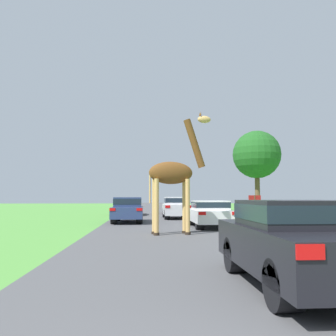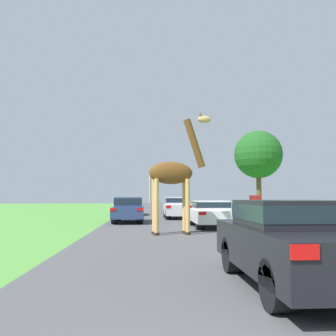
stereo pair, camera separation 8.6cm
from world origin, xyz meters
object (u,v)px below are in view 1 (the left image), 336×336
at_px(car_far_ahead, 128,206).
at_px(car_queue_right, 176,207).
at_px(giraffe_near_road, 174,175).
at_px(tree_left_edge, 257,155).
at_px(car_rear_follower, 128,209).
at_px(car_lead_maroon, 296,240).
at_px(sign_post, 255,204).
at_px(car_verge_right, 176,206).
at_px(car_queue_left, 210,213).

bearing_deg(car_far_ahead, car_queue_right, -54.31).
xyz_separation_m(giraffe_near_road, tree_left_edge, (10.61, 22.51, 3.57)).
bearing_deg(tree_left_edge, car_rear_follower, -129.05).
xyz_separation_m(car_lead_maroon, car_rear_follower, (-3.50, 15.10, 0.01)).
relative_size(car_queue_right, car_far_ahead, 0.98).
bearing_deg(car_far_ahead, giraffe_near_road, -80.44).
xyz_separation_m(car_far_ahead, tree_left_edge, (13.17, 7.32, 5.20)).
bearing_deg(car_lead_maroon, car_rear_follower, 103.05).
distance_m(car_lead_maroon, sign_post, 14.46).
bearing_deg(giraffe_near_road, car_far_ahead, -178.38).
bearing_deg(car_lead_maroon, car_verge_right, 89.35).
bearing_deg(car_far_ahead, car_rear_follower, -87.35).
distance_m(car_queue_left, car_far_ahead, 12.88).
height_order(car_lead_maroon, tree_left_edge, tree_left_edge).
xyz_separation_m(car_queue_right, car_verge_right, (0.68, 7.56, -0.12)).
height_order(car_lead_maroon, car_far_ahead, car_lead_maroon).
bearing_deg(car_queue_left, tree_left_edge, 66.03).
relative_size(car_queue_left, sign_post, 2.70).
height_order(giraffe_near_road, tree_left_edge, tree_left_edge).
relative_size(car_rear_follower, sign_post, 2.69).
distance_m(giraffe_near_road, car_rear_follower, 7.27).
bearing_deg(tree_left_edge, car_far_ahead, -150.93).
xyz_separation_m(giraffe_near_road, car_far_ahead, (-2.56, 15.19, -1.64)).
bearing_deg(sign_post, tree_left_edge, 71.65).
bearing_deg(sign_post, giraffe_near_road, -131.66).
relative_size(car_lead_maroon, sign_post, 2.59).
distance_m(car_verge_right, sign_post, 12.69).
bearing_deg(sign_post, car_rear_follower, 171.15).
height_order(car_queue_left, tree_left_edge, tree_left_edge).
xyz_separation_m(car_queue_right, car_queue_left, (1.05, -7.16, -0.08)).
relative_size(car_queue_left, car_rear_follower, 1.01).
bearing_deg(car_verge_right, tree_left_edge, 27.38).
distance_m(giraffe_near_road, tree_left_edge, 25.14).
bearing_deg(giraffe_near_road, car_queue_left, 139.55).
height_order(car_queue_left, car_far_ahead, car_far_ahead).
height_order(giraffe_near_road, car_queue_right, giraffe_near_road).
relative_size(car_queue_left, car_far_ahead, 1.00).
height_order(car_lead_maroon, car_verge_right, car_lead_maroon).
bearing_deg(car_rear_follower, car_queue_right, 48.61).
bearing_deg(car_rear_follower, car_lead_maroon, -76.95).
bearing_deg(car_queue_left, giraffe_near_road, -122.52).
height_order(car_lead_maroon, car_queue_left, car_lead_maroon).
relative_size(giraffe_near_road, car_far_ahead, 1.18).
bearing_deg(car_queue_right, car_rear_follower, -131.39).
bearing_deg(car_verge_right, car_lead_maroon, -90.65).
height_order(car_lead_maroon, car_queue_right, car_queue_right).
xyz_separation_m(giraffe_near_road, car_lead_maroon, (1.33, -8.34, -1.58)).
distance_m(car_verge_right, tree_left_edge, 11.40).
relative_size(giraffe_near_road, tree_left_edge, 0.59).
distance_m(car_queue_right, car_queue_left, 7.24).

